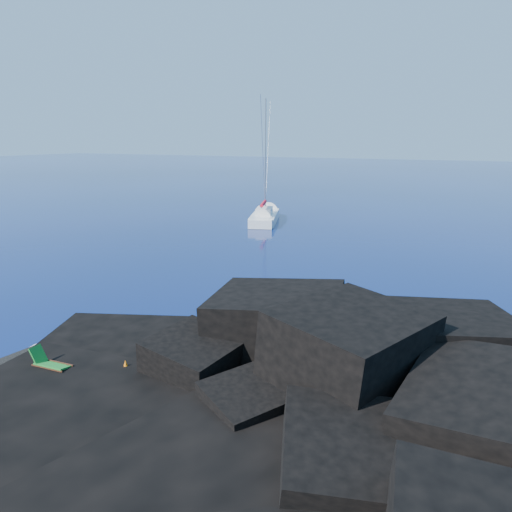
{
  "coord_description": "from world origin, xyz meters",
  "views": [
    {
      "loc": [
        17.68,
        -11.24,
        8.97
      ],
      "look_at": [
        4.6,
        14.79,
        2.0
      ],
      "focal_mm": 35.0,
      "sensor_mm": 36.0,
      "label": 1
    }
  ],
  "objects_px": {
    "sunbather": "(65,386)",
    "marker_cone": "(126,366)",
    "sailboat": "(265,222)",
    "deck_chair": "(52,360)"
  },
  "relations": [
    {
      "from": "sailboat",
      "to": "deck_chair",
      "type": "height_order",
      "value": "sailboat"
    },
    {
      "from": "deck_chair",
      "to": "sunbather",
      "type": "xyz_separation_m",
      "value": [
        1.42,
        -0.74,
        -0.35
      ]
    },
    {
      "from": "sailboat",
      "to": "sunbather",
      "type": "height_order",
      "value": "sailboat"
    },
    {
      "from": "sailboat",
      "to": "marker_cone",
      "type": "distance_m",
      "value": 36.91
    },
    {
      "from": "sunbather",
      "to": "marker_cone",
      "type": "height_order",
      "value": "marker_cone"
    },
    {
      "from": "deck_chair",
      "to": "sunbather",
      "type": "bearing_deg",
      "value": -31.17
    },
    {
      "from": "sailboat",
      "to": "sunbather",
      "type": "bearing_deg",
      "value": -94.7
    },
    {
      "from": "sunbather",
      "to": "marker_cone",
      "type": "bearing_deg",
      "value": 63.78
    },
    {
      "from": "sunbather",
      "to": "marker_cone",
      "type": "distance_m",
      "value": 2.24
    },
    {
      "from": "marker_cone",
      "to": "sailboat",
      "type": "bearing_deg",
      "value": 107.61
    }
  ]
}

